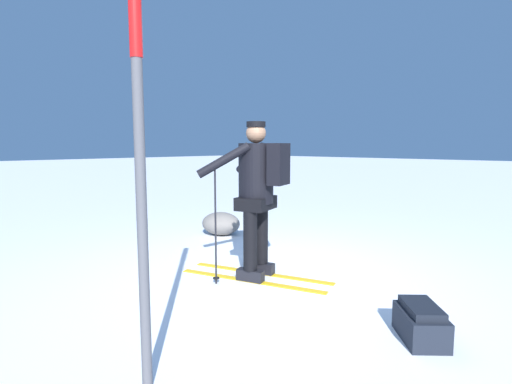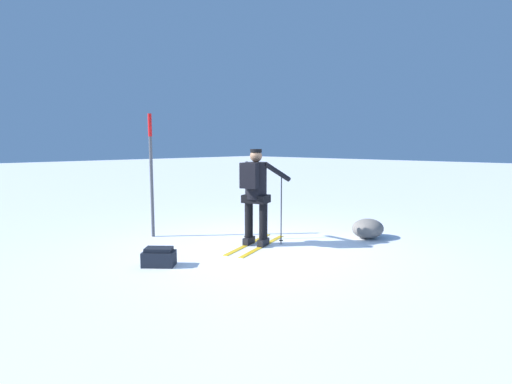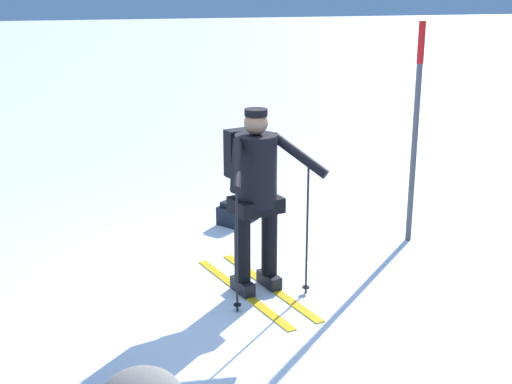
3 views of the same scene
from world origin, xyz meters
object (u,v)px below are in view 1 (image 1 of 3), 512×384
Objects in this scene: dropped_backpack at (421,323)px; rock_boulder at (221,223)px; skier at (257,188)px; trail_marker at (140,161)px.

rock_boulder reaches higher than dropped_backpack.
trail_marker reaches higher than skier.
skier is at bearing 174.11° from dropped_backpack.
trail_marker is at bearing -47.92° from rock_boulder.
rock_boulder is at bearing 160.21° from dropped_backpack.
skier reaches higher than dropped_backpack.
dropped_backpack is (1.89, -0.19, -0.88)m from skier.
rock_boulder is (-1.92, 1.18, -0.83)m from skier.
dropped_backpack is 0.23× the size of trail_marker.
dropped_backpack is 0.80× the size of rock_boulder.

